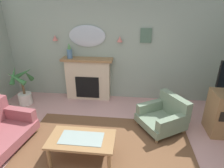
% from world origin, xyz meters
% --- Properties ---
extents(floor, '(6.96, 6.07, 0.10)m').
position_xyz_m(floor, '(0.00, 0.00, -0.05)').
color(floor, '#C6938E').
rests_on(floor, ground).
extents(wall_back, '(6.96, 0.10, 2.95)m').
position_xyz_m(wall_back, '(0.00, 2.59, 1.48)').
color(wall_back, '#93A393').
rests_on(wall_back, ground).
extents(patterned_rug, '(3.20, 2.40, 0.01)m').
position_xyz_m(patterned_rug, '(0.00, 0.20, 0.01)').
color(patterned_rug, brown).
rests_on(patterned_rug, ground).
extents(fireplace, '(1.36, 0.36, 1.16)m').
position_xyz_m(fireplace, '(-0.77, 2.37, 0.57)').
color(fireplace, beige).
rests_on(fireplace, ground).
extents(mantel_vase_centre, '(0.14, 0.14, 0.40)m').
position_xyz_m(mantel_vase_centre, '(-1.22, 2.34, 1.33)').
color(mantel_vase_centre, '#4C7093').
rests_on(mantel_vase_centre, fireplace).
extents(wall_mirror, '(0.96, 0.06, 0.56)m').
position_xyz_m(wall_mirror, '(-0.77, 2.51, 1.71)').
color(wall_mirror, '#B2BCC6').
extents(wall_sconce_left, '(0.14, 0.14, 0.14)m').
position_xyz_m(wall_sconce_left, '(-1.62, 2.46, 1.66)').
color(wall_sconce_left, '#D17066').
extents(wall_sconce_right, '(0.14, 0.14, 0.14)m').
position_xyz_m(wall_sconce_right, '(0.08, 2.46, 1.66)').
color(wall_sconce_right, '#D17066').
extents(framed_picture, '(0.28, 0.03, 0.36)m').
position_xyz_m(framed_picture, '(0.73, 2.52, 1.75)').
color(framed_picture, '#4C6B56').
extents(coffee_table, '(1.10, 0.60, 0.45)m').
position_xyz_m(coffee_table, '(-0.36, 0.09, 0.38)').
color(coffee_table, olive).
rests_on(coffee_table, ground).
extents(armchair_near_fireplace, '(1.12, 1.11, 0.71)m').
position_xyz_m(armchair_near_fireplace, '(1.15, 1.17, 0.31)').
color(armchair_near_fireplace, gray).
rests_on(armchair_near_fireplace, ground).
extents(potted_plant_tall_palm, '(0.58, 0.55, 1.03)m').
position_xyz_m(potted_plant_tall_palm, '(-2.39, 1.84, 0.46)').
color(potted_plant_tall_palm, silver).
rests_on(potted_plant_tall_palm, ground).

